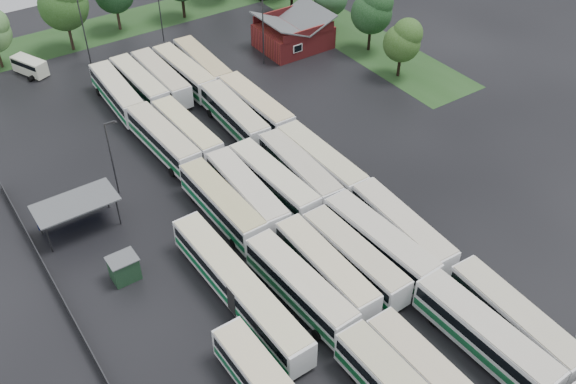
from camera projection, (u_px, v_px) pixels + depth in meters
ground at (343, 288)px, 59.85m from camera, size 160.00×160.00×0.00m
brick_building at (293, 35)px, 96.35m from camera, size 10.07×8.60×5.39m
wash_shed at (75, 204)px, 64.48m from camera, size 8.20×4.20×3.58m
utility_hut at (124, 268)px, 59.98m from camera, size 2.70×2.20×2.62m
grass_strip_north at (101, 30)px, 101.98m from camera, size 80.00×10.00×0.01m
grass_strip_east at (345, 30)px, 101.91m from camera, size 10.00×50.00×0.01m
west_fence at (81, 335)px, 54.89m from camera, size 0.10×50.00×1.20m
bus_r1c1 at (432, 378)px, 49.97m from camera, size 2.91×12.88×3.57m
bus_r1c3 at (485, 336)px, 52.99m from camera, size 3.30×13.64×3.77m
bus_r1c4 at (514, 320)px, 54.36m from camera, size 3.27×13.23×3.66m
bus_r2c0 at (300, 287)px, 57.28m from camera, size 3.41×13.24×3.65m
bus_r2c1 at (326, 269)px, 59.01m from camera, size 2.84×12.91×3.59m
bus_r2c2 at (354, 257)px, 60.18m from camera, size 3.02×12.86×3.56m
bus_r2c3 at (379, 242)px, 61.62m from camera, size 3.44×13.60×3.76m
bus_r2c4 at (402, 229)px, 63.16m from camera, size 3.39×13.29×3.67m
bus_r3c0 at (222, 204)px, 65.99m from camera, size 2.96×13.23×3.67m
bus_r3c1 at (247, 193)px, 67.35m from camera, size 3.39×13.44×3.71m
bus_r3c2 at (273, 182)px, 68.85m from camera, size 3.26×13.37×3.70m
bus_r3c3 at (299, 171)px, 70.32m from camera, size 3.38×13.29×3.67m
bus_r3c4 at (321, 162)px, 71.50m from camera, size 2.98×13.48×3.74m
bus_r4c0 at (164, 140)px, 74.92m from camera, size 3.35×13.40×3.70m
bus_r4c1 at (187, 132)px, 76.33m from camera, size 3.06×12.90×3.57m
bus_r4c3 at (235, 116)px, 78.97m from camera, size 3.33×13.28×3.67m
bus_r4c4 at (256, 106)px, 80.49m from camera, size 3.01×13.56×3.77m
bus_r5c0 at (117, 93)px, 83.15m from camera, size 3.27×13.17×3.64m
bus_r5c1 at (140, 84)px, 85.02m from camera, size 2.95×12.86×3.57m
bus_r5c2 at (161, 78)px, 86.07m from camera, size 2.83×13.11×3.65m
bus_r5c3 at (184, 72)px, 87.39m from camera, size 3.11×13.14×3.64m
bus_r5c4 at (203, 65)px, 88.90m from camera, size 3.28×13.22×3.65m
artic_bus_west_b at (239, 288)px, 57.13m from camera, size 3.13×19.59×3.63m
minibus at (30, 66)px, 90.24m from camera, size 3.98×5.77×2.37m
tree_north_2 at (64, 1)px, 92.00m from camera, size 7.17×7.17×11.87m
tree_east_0 at (404, 40)px, 87.20m from camera, size 5.16×5.16×8.54m
tree_east_1 at (373, 9)px, 92.68m from camera, size 6.04×6.04×10.00m
lamp_post_ne at (264, 23)px, 89.47m from camera, size 1.66×0.32×10.76m
lamp_post_nw at (112, 154)px, 67.27m from camera, size 1.40×0.27×9.09m
lamp_post_back_w at (83, 23)px, 89.37m from camera, size 1.69×0.33×10.95m
lamp_post_back_e at (160, 8)px, 95.56m from camera, size 1.43×0.28×9.27m
puddle_2 at (286, 298)px, 58.86m from camera, size 8.31×8.31×0.01m
puddle_3 at (377, 294)px, 59.28m from camera, size 3.14×3.14×0.01m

